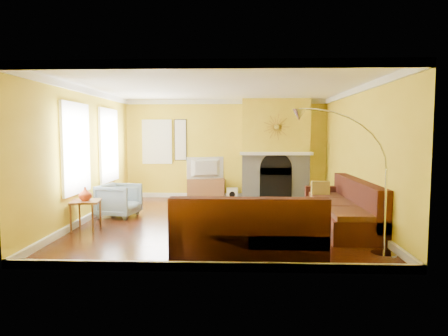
{
  "coord_description": "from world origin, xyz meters",
  "views": [
    {
      "loc": [
        0.37,
        -8.0,
        1.79
      ],
      "look_at": [
        0.05,
        0.4,
        1.05
      ],
      "focal_mm": 32.0,
      "sensor_mm": 36.0,
      "label": 1
    }
  ],
  "objects_px": {
    "armchair": "(119,200)",
    "sectional_sofa": "(278,207)",
    "side_table": "(86,215)",
    "arc_lamp": "(345,184)",
    "media_console": "(206,189)",
    "coffee_table": "(254,216)"
  },
  "relations": [
    {
      "from": "media_console",
      "to": "armchair",
      "type": "distance_m",
      "value": 2.94
    },
    {
      "from": "sectional_sofa",
      "to": "media_console",
      "type": "relative_size",
      "value": 3.67
    },
    {
      "from": "sectional_sofa",
      "to": "side_table",
      "type": "xyz_separation_m",
      "value": [
        -3.53,
        0.01,
        -0.17
      ]
    },
    {
      "from": "arc_lamp",
      "to": "side_table",
      "type": "bearing_deg",
      "value": 161.89
    },
    {
      "from": "coffee_table",
      "to": "arc_lamp",
      "type": "relative_size",
      "value": 0.47
    },
    {
      "from": "coffee_table",
      "to": "media_console",
      "type": "xyz_separation_m",
      "value": [
        -1.19,
        3.16,
        0.08
      ]
    },
    {
      "from": "media_console",
      "to": "side_table",
      "type": "height_order",
      "value": "same"
    },
    {
      "from": "armchair",
      "to": "sectional_sofa",
      "type": "bearing_deg",
      "value": -99.2
    },
    {
      "from": "side_table",
      "to": "sectional_sofa",
      "type": "bearing_deg",
      "value": -0.18
    },
    {
      "from": "arc_lamp",
      "to": "media_console",
      "type": "bearing_deg",
      "value": 115.71
    },
    {
      "from": "sectional_sofa",
      "to": "coffee_table",
      "type": "height_order",
      "value": "sectional_sofa"
    },
    {
      "from": "sectional_sofa",
      "to": "side_table",
      "type": "height_order",
      "value": "sectional_sofa"
    },
    {
      "from": "sectional_sofa",
      "to": "armchair",
      "type": "xyz_separation_m",
      "value": [
        -3.27,
        1.2,
        -0.1
      ]
    },
    {
      "from": "media_console",
      "to": "arc_lamp",
      "type": "distance_m",
      "value": 5.63
    },
    {
      "from": "side_table",
      "to": "arc_lamp",
      "type": "bearing_deg",
      "value": -18.11
    },
    {
      "from": "coffee_table",
      "to": "armchair",
      "type": "relative_size",
      "value": 1.29
    },
    {
      "from": "armchair",
      "to": "media_console",
      "type": "bearing_deg",
      "value": -23.65
    },
    {
      "from": "armchair",
      "to": "coffee_table",
      "type": "bearing_deg",
      "value": -93.63
    },
    {
      "from": "armchair",
      "to": "arc_lamp",
      "type": "bearing_deg",
      "value": -111.63
    },
    {
      "from": "media_console",
      "to": "arc_lamp",
      "type": "xyz_separation_m",
      "value": [
        2.42,
        -5.03,
        0.79
      ]
    },
    {
      "from": "sectional_sofa",
      "to": "side_table",
      "type": "bearing_deg",
      "value": 179.82
    },
    {
      "from": "armchair",
      "to": "arc_lamp",
      "type": "xyz_separation_m",
      "value": [
        4.09,
        -2.61,
        0.71
      ]
    }
  ]
}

